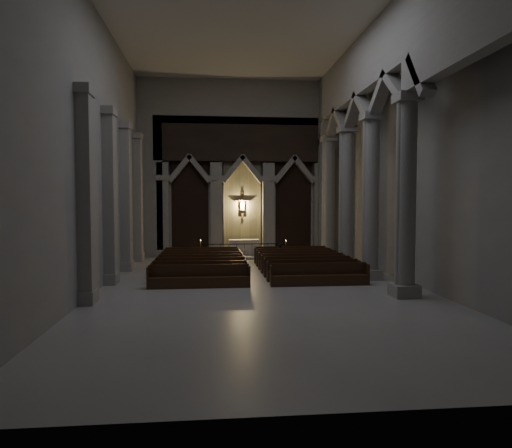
# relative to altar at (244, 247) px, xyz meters

# --- Properties ---
(room) EXTENTS (24.00, 24.10, 12.00)m
(room) POSITION_rel_altar_xyz_m (-0.05, -10.87, 6.93)
(room) COLOR #9B9893
(room) RESTS_ON ground
(sanctuary_wall) EXTENTS (14.00, 0.77, 12.00)m
(sanctuary_wall) POSITION_rel_altar_xyz_m (-0.05, 0.66, 5.95)
(sanctuary_wall) COLOR gray
(sanctuary_wall) RESTS_ON ground
(right_arcade) EXTENTS (1.00, 24.00, 12.00)m
(right_arcade) POSITION_rel_altar_xyz_m (5.45, -9.54, 7.16)
(right_arcade) COLOR gray
(right_arcade) RESTS_ON ground
(left_pilasters) EXTENTS (0.60, 13.00, 8.03)m
(left_pilasters) POSITION_rel_altar_xyz_m (-6.80, -7.37, 3.24)
(left_pilasters) COLOR gray
(left_pilasters) RESTS_ON ground
(sanctuary_step) EXTENTS (8.50, 2.60, 0.15)m
(sanctuary_step) POSITION_rel_altar_xyz_m (-0.05, -0.27, -0.60)
(sanctuary_step) COLOR gray
(sanctuary_step) RESTS_ON ground
(altar) EXTENTS (2.04, 0.82, 1.03)m
(altar) POSITION_rel_altar_xyz_m (0.00, 0.00, 0.00)
(altar) COLOR beige
(altar) RESTS_ON sanctuary_step
(altar_rail) EXTENTS (5.23, 0.09, 1.03)m
(altar_rail) POSITION_rel_altar_xyz_m (-0.05, -1.03, 0.01)
(altar_rail) COLOR black
(altar_rail) RESTS_ON ground
(candle_stand_left) EXTENTS (0.22, 0.22, 1.29)m
(candle_stand_left) POSITION_rel_altar_xyz_m (-2.90, -1.32, -0.32)
(candle_stand_left) COLOR olive
(candle_stand_left) RESTS_ON ground
(candle_stand_right) EXTENTS (0.21, 0.21, 1.24)m
(candle_stand_right) POSITION_rel_altar_xyz_m (2.64, -1.40, -0.33)
(candle_stand_right) COLOR olive
(candle_stand_right) RESTS_ON ground
(pews) EXTENTS (9.90, 8.03, 1.00)m
(pews) POSITION_rel_altar_xyz_m (-0.05, -6.92, -0.34)
(pews) COLOR black
(pews) RESTS_ON ground
(worshipper) EXTENTS (0.52, 0.39, 1.26)m
(worshipper) POSITION_rel_altar_xyz_m (1.90, -3.96, -0.04)
(worshipper) COLOR black
(worshipper) RESTS_ON ground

